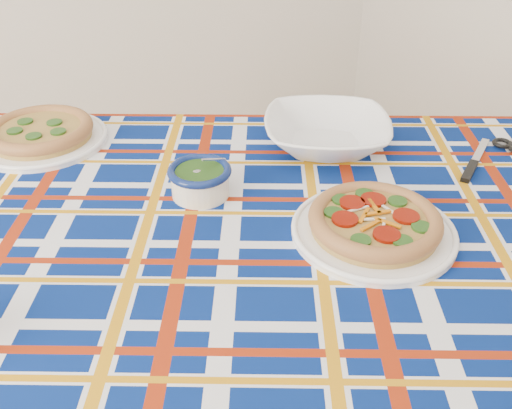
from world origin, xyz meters
name	(u,v)px	position (x,y,z in m)	size (l,w,h in m)	color
dining_table	(273,261)	(0.51, -0.05, 0.72)	(1.99, 1.66, 0.80)	brown
tablecloth	(273,251)	(0.51, -0.05, 0.75)	(1.74, 1.10, 0.11)	navy
main_focaccia_plate	(375,221)	(0.68, -0.14, 0.84)	(0.33, 0.33, 0.06)	#AC823D
pesto_bowl	(200,178)	(0.41, 0.13, 0.84)	(0.14, 0.14, 0.08)	#18360E
serving_bowl	(327,133)	(0.77, 0.22, 0.84)	(0.31, 0.31, 0.08)	white
second_focaccia_plate	(40,131)	(0.12, 0.52, 0.83)	(0.33, 0.33, 0.06)	#AC823D
table_knife	(480,151)	(1.10, 0.04, 0.81)	(0.26, 0.02, 0.01)	silver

